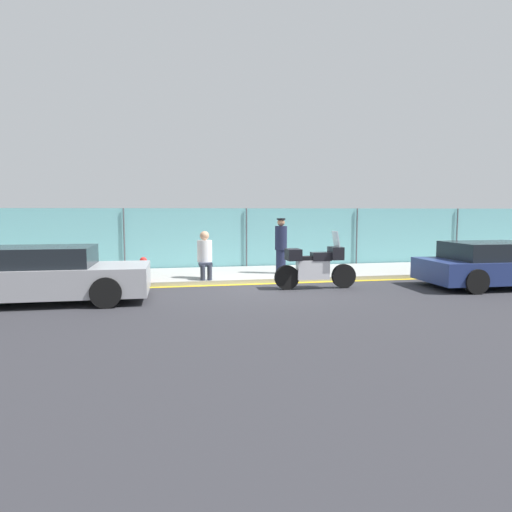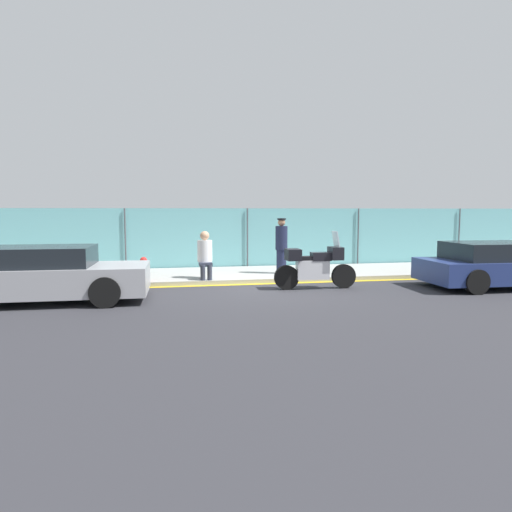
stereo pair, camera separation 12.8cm
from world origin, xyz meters
name	(u,v)px [view 1 (the left image)]	position (x,y,z in m)	size (l,w,h in m)	color
ground_plane	(275,289)	(0.00, 0.00, 0.00)	(120.00, 120.00, 0.00)	#2D2D33
sidewalk	(255,274)	(0.00, 2.58, 0.06)	(30.92, 3.17, 0.12)	#9E9E99
curb_paint_stripe	(267,284)	(0.00, 0.91, 0.00)	(30.92, 0.18, 0.01)	gold
storefront_fence	(246,239)	(0.00, 4.25, 1.08)	(29.38, 0.17, 2.17)	#6BB2B7
motorcycle	(315,266)	(1.06, -0.15, 0.63)	(2.23, 0.53, 1.54)	black
officer_standing	(281,245)	(0.72, 2.11, 1.01)	(0.38, 0.38, 1.72)	#191E38
person_seated_on_curb	(205,253)	(-1.71, 1.49, 0.88)	(0.43, 0.72, 1.37)	#2D3342
parked_car_left_down_street	(45,275)	(-5.53, -0.69, 0.63)	(4.52, 1.99, 1.27)	#9E9EA3
parked_car_right_down_street	(495,265)	(6.01, -0.83, 0.60)	(4.13, 2.12, 1.23)	navy
fire_hydrant	(144,269)	(-3.44, 1.36, 0.45)	(0.22, 0.28, 0.67)	red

